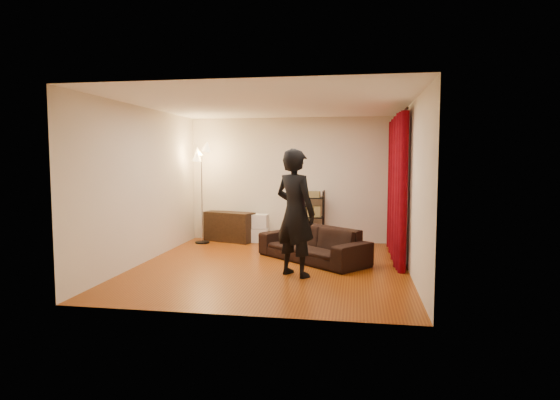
% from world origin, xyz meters
% --- Properties ---
extents(floor, '(5.00, 5.00, 0.00)m').
position_xyz_m(floor, '(0.00, 0.00, 0.00)').
color(floor, '#87440F').
rests_on(floor, ground).
extents(ceiling, '(5.00, 5.00, 0.00)m').
position_xyz_m(ceiling, '(0.00, 0.00, 2.70)').
color(ceiling, white).
rests_on(ceiling, ground).
extents(wall_back, '(5.00, 0.00, 5.00)m').
position_xyz_m(wall_back, '(0.00, 2.50, 1.35)').
color(wall_back, beige).
rests_on(wall_back, ground).
extents(wall_front, '(5.00, 0.00, 5.00)m').
position_xyz_m(wall_front, '(0.00, -2.50, 1.35)').
color(wall_front, beige).
rests_on(wall_front, ground).
extents(wall_left, '(0.00, 5.00, 5.00)m').
position_xyz_m(wall_left, '(-2.25, 0.00, 1.35)').
color(wall_left, beige).
rests_on(wall_left, ground).
extents(wall_right, '(0.00, 5.00, 5.00)m').
position_xyz_m(wall_right, '(2.25, 0.00, 1.35)').
color(wall_right, beige).
rests_on(wall_right, ground).
extents(curtain_rod, '(0.04, 2.65, 0.04)m').
position_xyz_m(curtain_rod, '(2.15, 1.12, 2.58)').
color(curtain_rod, black).
rests_on(curtain_rod, wall_right).
extents(curtain, '(0.22, 2.65, 2.55)m').
position_xyz_m(curtain, '(2.13, 1.12, 1.28)').
color(curtain, '#61030C').
rests_on(curtain, ground).
extents(sofa, '(2.13, 1.96, 0.61)m').
position_xyz_m(sofa, '(0.65, 0.56, 0.30)').
color(sofa, black).
rests_on(sofa, ground).
extents(person, '(0.86, 0.78, 1.96)m').
position_xyz_m(person, '(0.48, -0.55, 0.98)').
color(person, black).
rests_on(person, ground).
extents(media_cabinet, '(1.18, 0.76, 0.65)m').
position_xyz_m(media_cabinet, '(-1.35, 2.23, 0.32)').
color(media_cabinet, black).
rests_on(media_cabinet, ground).
extents(storage_boxes, '(0.37, 0.30, 0.61)m').
position_xyz_m(storage_boxes, '(-0.66, 2.22, 0.31)').
color(storage_boxes, silver).
rests_on(storage_boxes, ground).
extents(wire_shelf, '(0.56, 0.43, 1.14)m').
position_xyz_m(wire_shelf, '(0.45, 2.28, 0.57)').
color(wire_shelf, black).
rests_on(wire_shelf, ground).
extents(floor_lamp, '(0.48, 0.48, 2.07)m').
position_xyz_m(floor_lamp, '(-1.86, 1.91, 1.03)').
color(floor_lamp, silver).
rests_on(floor_lamp, ground).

